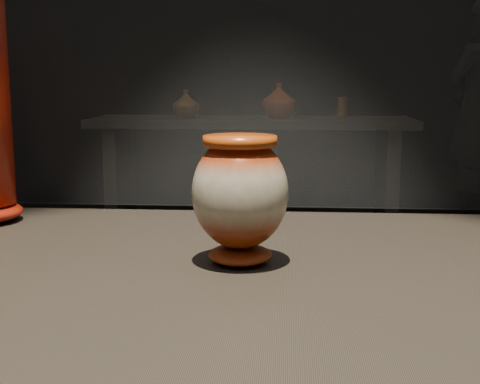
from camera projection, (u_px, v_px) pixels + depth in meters
name	position (u px, v px, depth m)	size (l,w,h in m)	color
main_vase	(240.00, 194.00, 0.94)	(0.16, 0.16, 0.18)	maroon
back_shelf	(252.00, 160.00, 4.22)	(2.00, 0.60, 0.90)	black
back_vase_left	(186.00, 104.00, 4.14)	(0.17, 0.17, 0.17)	brown
back_vase_mid	(279.00, 100.00, 4.14)	(0.21, 0.21, 0.22)	maroon
back_vase_right	(342.00, 108.00, 4.18)	(0.06, 0.06, 0.13)	brown
visitor	(479.00, 115.00, 4.99)	(0.64, 0.42, 1.74)	black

